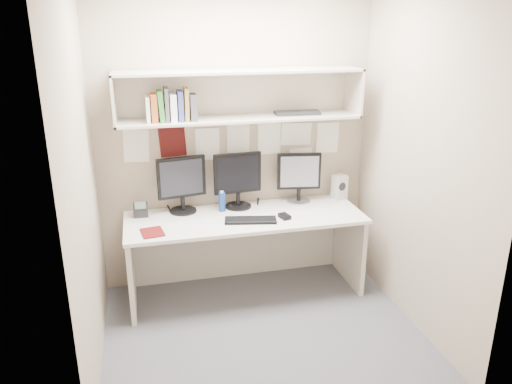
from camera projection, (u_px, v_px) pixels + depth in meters
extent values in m
cube|color=#4A4B50|center=(263.00, 333.00, 3.86)|extent=(2.40, 2.00, 0.01)
cube|color=tan|center=(236.00, 140.00, 4.35)|extent=(2.40, 0.02, 2.60)
cube|color=tan|center=(313.00, 229.00, 2.52)|extent=(2.40, 0.02, 2.60)
cube|color=tan|center=(82.00, 186.00, 3.17)|extent=(0.02, 2.00, 2.60)
cube|color=tan|center=(421.00, 162.00, 3.70)|extent=(0.02, 2.00, 2.60)
cube|color=silver|center=(245.00, 217.00, 4.21)|extent=(2.00, 0.70, 0.03)
cube|color=beige|center=(238.00, 241.00, 4.64)|extent=(1.96, 0.02, 0.70)
cube|color=beige|center=(240.00, 118.00, 4.10)|extent=(2.00, 0.38, 0.02)
cube|color=beige|center=(240.00, 71.00, 3.97)|extent=(2.00, 0.38, 0.02)
cube|color=beige|center=(236.00, 92.00, 4.20)|extent=(2.00, 0.02, 0.40)
cube|color=beige|center=(113.00, 99.00, 3.82)|extent=(0.02, 0.38, 0.40)
cube|color=beige|center=(353.00, 91.00, 4.25)|extent=(0.02, 0.38, 0.40)
cylinder|color=black|center=(183.00, 211.00, 4.30)|extent=(0.23, 0.23, 0.02)
cylinder|color=black|center=(183.00, 204.00, 4.28)|extent=(0.04, 0.04, 0.11)
cube|color=black|center=(181.00, 177.00, 4.21)|extent=(0.41, 0.11, 0.35)
cube|color=black|center=(182.00, 178.00, 4.19)|extent=(0.36, 0.07, 0.30)
cylinder|color=black|center=(238.00, 206.00, 4.41)|extent=(0.23, 0.23, 0.02)
cylinder|color=black|center=(238.00, 199.00, 4.38)|extent=(0.04, 0.04, 0.12)
cube|color=black|center=(238.00, 173.00, 4.32)|extent=(0.42, 0.07, 0.36)
cube|color=black|center=(238.00, 174.00, 4.30)|extent=(0.37, 0.04, 0.30)
cylinder|color=#A5A5AA|center=(299.00, 201.00, 4.53)|extent=(0.21, 0.21, 0.02)
cylinder|color=black|center=(299.00, 195.00, 4.51)|extent=(0.04, 0.04, 0.11)
cube|color=black|center=(299.00, 171.00, 4.45)|extent=(0.39, 0.10, 0.33)
cube|color=#B0AFB4|center=(300.00, 172.00, 4.43)|extent=(0.34, 0.06, 0.28)
cube|color=black|center=(251.00, 220.00, 4.09)|extent=(0.44, 0.23, 0.02)
cube|color=black|center=(285.00, 216.00, 4.15)|extent=(0.09, 0.12, 0.03)
cube|color=#B8B8B3|center=(340.00, 187.00, 4.59)|extent=(0.14, 0.14, 0.22)
cylinder|color=black|center=(342.00, 187.00, 4.52)|extent=(0.08, 0.03, 0.08)
cylinder|color=navy|center=(222.00, 202.00, 4.29)|extent=(0.06, 0.06, 0.17)
cylinder|color=white|center=(222.00, 192.00, 4.26)|extent=(0.03, 0.03, 0.02)
cube|color=#550E0F|center=(152.00, 232.00, 3.87)|extent=(0.19, 0.22, 0.01)
cube|color=black|center=(141.00, 210.00, 4.19)|extent=(0.12, 0.10, 0.11)
cube|color=#4C6659|center=(140.00, 205.00, 4.12)|extent=(0.09, 0.01, 0.06)
cube|color=white|center=(148.00, 109.00, 3.87)|extent=(0.03, 0.16, 0.20)
cube|color=#AA471F|center=(154.00, 108.00, 3.87)|extent=(0.05, 0.16, 0.22)
cube|color=#2C7527|center=(161.00, 106.00, 3.88)|extent=(0.04, 0.16, 0.24)
cube|color=#424145|center=(166.00, 104.00, 3.89)|extent=(0.03, 0.16, 0.26)
cube|color=white|center=(173.00, 107.00, 3.91)|extent=(0.05, 0.16, 0.21)
cube|color=navy|center=(180.00, 106.00, 3.91)|extent=(0.04, 0.16, 0.23)
cube|color=olive|center=(186.00, 104.00, 3.92)|extent=(0.03, 0.16, 0.26)
cube|color=#3F3F42|center=(193.00, 107.00, 3.94)|extent=(0.05, 0.16, 0.21)
cube|color=black|center=(297.00, 113.00, 4.21)|extent=(0.39, 0.17, 0.03)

